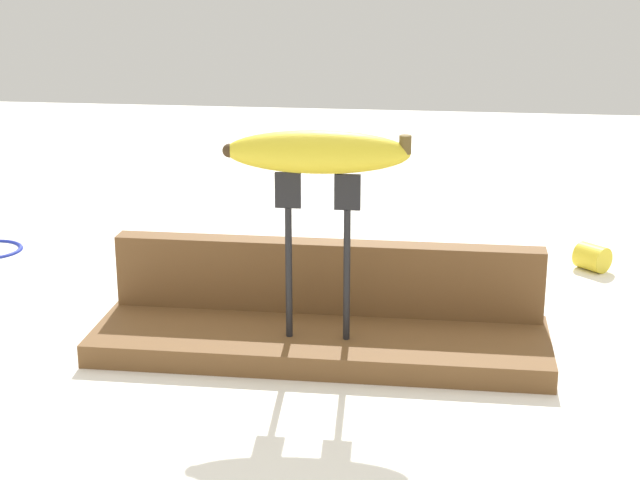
# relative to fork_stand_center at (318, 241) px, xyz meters

# --- Properties ---
(ground_plane) EXTENTS (3.00, 3.00, 0.00)m
(ground_plane) POSITION_rel_fork_stand_center_xyz_m (0.00, 0.02, -0.13)
(ground_plane) COLOR white
(wooden_board) EXTENTS (0.48, 0.15, 0.02)m
(wooden_board) POSITION_rel_fork_stand_center_xyz_m (0.00, 0.02, -0.12)
(wooden_board) COLOR brown
(wooden_board) RESTS_ON ground
(board_backstop) EXTENTS (0.47, 0.03, 0.08)m
(board_backstop) POSITION_rel_fork_stand_center_xyz_m (0.00, 0.08, -0.06)
(board_backstop) COLOR brown
(board_backstop) RESTS_ON wooden_board
(fork_stand_center) EXTENTS (0.09, 0.01, 0.17)m
(fork_stand_center) POSITION_rel_fork_stand_center_xyz_m (0.00, 0.00, 0.00)
(fork_stand_center) COLOR black
(fork_stand_center) RESTS_ON wooden_board
(banana_raised_center) EXTENTS (0.19, 0.05, 0.04)m
(banana_raised_center) POSITION_rel_fork_stand_center_xyz_m (-0.00, -0.00, 0.09)
(banana_raised_center) COLOR yellow
(banana_raised_center) RESTS_ON fork_stand_center
(banana_chunk_near) EXTENTS (0.05, 0.05, 0.03)m
(banana_chunk_near) POSITION_rel_fork_stand_center_xyz_m (0.32, 0.33, -0.11)
(banana_chunk_near) COLOR yellow
(banana_chunk_near) RESTS_ON ground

